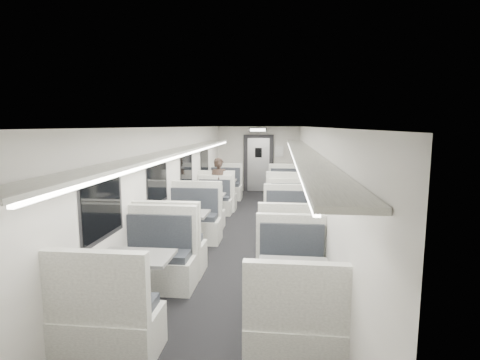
% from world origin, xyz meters
% --- Properties ---
extents(room, '(3.24, 12.24, 2.64)m').
position_xyz_m(room, '(0.00, 0.00, 1.20)').
color(room, black).
rests_on(room, ground).
extents(booth_left_a, '(1.08, 2.20, 1.18)m').
position_xyz_m(booth_left_a, '(-1.00, 3.54, 0.39)').
color(booth_left_a, white).
rests_on(booth_left_a, room).
extents(booth_left_b, '(0.98, 1.99, 1.06)m').
position_xyz_m(booth_left_b, '(-1.00, 1.52, 0.36)').
color(booth_left_b, white).
rests_on(booth_left_b, room).
extents(booth_left_c, '(1.16, 2.35, 1.26)m').
position_xyz_m(booth_left_c, '(-1.00, -1.10, 0.42)').
color(booth_left_c, white).
rests_on(booth_left_c, room).
extents(booth_left_d, '(1.13, 2.30, 1.23)m').
position_xyz_m(booth_left_d, '(-1.00, -3.40, 0.41)').
color(booth_left_d, white).
rests_on(booth_left_d, room).
extents(booth_right_a, '(1.11, 2.26, 1.21)m').
position_xyz_m(booth_right_a, '(1.00, 3.20, 0.40)').
color(booth_right_a, white).
rests_on(booth_right_a, room).
extents(booth_right_b, '(0.96, 1.95, 1.04)m').
position_xyz_m(booth_right_b, '(1.00, 1.18, 0.35)').
color(booth_right_b, white).
rests_on(booth_right_b, room).
extents(booth_right_c, '(1.08, 2.18, 1.17)m').
position_xyz_m(booth_right_c, '(1.00, -0.70, 0.39)').
color(booth_right_c, white).
rests_on(booth_right_c, room).
extents(booth_right_d, '(1.05, 2.13, 1.14)m').
position_xyz_m(booth_right_d, '(1.00, -3.34, 0.38)').
color(booth_right_d, white).
rests_on(booth_right_d, room).
extents(passenger, '(0.62, 0.46, 1.54)m').
position_xyz_m(passenger, '(-0.89, 2.47, 0.77)').
color(passenger, black).
rests_on(passenger, room).
extents(window_a, '(0.02, 1.18, 0.84)m').
position_xyz_m(window_a, '(-1.49, 3.40, 1.35)').
color(window_a, black).
rests_on(window_a, room).
extents(window_b, '(0.02, 1.18, 0.84)m').
position_xyz_m(window_b, '(-1.49, 1.20, 1.35)').
color(window_b, black).
rests_on(window_b, room).
extents(window_c, '(0.02, 1.18, 0.84)m').
position_xyz_m(window_c, '(-1.49, -1.00, 1.35)').
color(window_c, black).
rests_on(window_c, room).
extents(window_d, '(0.02, 1.18, 0.84)m').
position_xyz_m(window_d, '(-1.49, -3.20, 1.35)').
color(window_d, black).
rests_on(window_d, room).
extents(luggage_rack_left, '(0.46, 10.40, 0.09)m').
position_xyz_m(luggage_rack_left, '(-1.24, -0.30, 1.92)').
color(luggage_rack_left, white).
rests_on(luggage_rack_left, room).
extents(luggage_rack_right, '(0.46, 10.40, 0.09)m').
position_xyz_m(luggage_rack_right, '(1.24, -0.30, 1.92)').
color(luggage_rack_right, white).
rests_on(luggage_rack_right, room).
extents(vestibule_door, '(1.10, 0.13, 2.10)m').
position_xyz_m(vestibule_door, '(0.00, 5.93, 1.04)').
color(vestibule_door, black).
rests_on(vestibule_door, room).
extents(exit_sign, '(0.62, 0.12, 0.16)m').
position_xyz_m(exit_sign, '(0.00, 5.44, 2.28)').
color(exit_sign, black).
rests_on(exit_sign, room).
extents(wall_notice, '(0.32, 0.02, 0.40)m').
position_xyz_m(wall_notice, '(0.75, 5.92, 1.50)').
color(wall_notice, silver).
rests_on(wall_notice, room).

